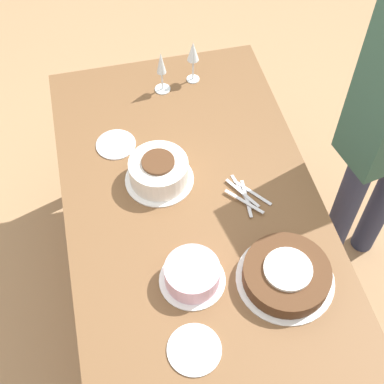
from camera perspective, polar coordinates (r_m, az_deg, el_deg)
name	(u,v)px	position (r m, az deg, el deg)	size (l,w,h in m)	color
ground_plane	(192,291)	(2.65, 0.00, -10.55)	(12.00, 12.00, 0.00)	#A87F56
dining_table	(192,216)	(2.07, 0.00, -2.57)	(1.63, 0.94, 0.77)	brown
cake_center_white	(159,171)	(2.01, -3.56, 2.22)	(0.26, 0.26, 0.11)	white
cake_front_chocolate	(286,275)	(1.81, 10.03, -8.68)	(0.33, 0.33, 0.08)	white
cake_back_decorated	(192,275)	(1.78, 0.03, -8.79)	(0.22, 0.22, 0.09)	white
wine_glass_near	(193,53)	(2.33, 0.11, 14.56)	(0.06, 0.06, 0.20)	silver
wine_glass_far	(161,66)	(2.30, -3.30, 13.23)	(0.07, 0.07, 0.20)	silver
dessert_plate_left	(194,350)	(1.72, 0.24, -16.46)	(0.17, 0.17, 0.01)	silver
dessert_plate_right	(116,144)	(2.17, -8.12, 5.04)	(0.16, 0.16, 0.01)	silver
fork_pile	(245,195)	(2.00, 5.73, -0.36)	(0.21, 0.16, 0.01)	silver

